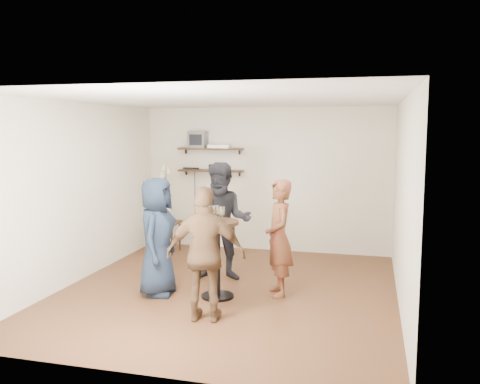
# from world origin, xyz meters

# --- Properties ---
(room) EXTENTS (4.58, 5.08, 2.68)m
(room) POSITION_xyz_m (0.00, 0.00, 1.30)
(room) COLOR #3F2014
(room) RESTS_ON ground
(shelf_upper) EXTENTS (1.20, 0.25, 0.04)m
(shelf_upper) POSITION_xyz_m (-1.00, 2.38, 1.85)
(shelf_upper) COLOR black
(shelf_upper) RESTS_ON room
(shelf_lower) EXTENTS (1.20, 0.25, 0.04)m
(shelf_lower) POSITION_xyz_m (-1.00, 2.38, 1.45)
(shelf_lower) COLOR black
(shelf_lower) RESTS_ON room
(crt_monitor) EXTENTS (0.32, 0.30, 0.30)m
(crt_monitor) POSITION_xyz_m (-1.24, 2.38, 2.02)
(crt_monitor) COLOR #59595B
(crt_monitor) RESTS_ON shelf_upper
(dvd_deck) EXTENTS (0.40, 0.24, 0.06)m
(dvd_deck) POSITION_xyz_m (-0.83, 2.38, 1.90)
(dvd_deck) COLOR silver
(dvd_deck) RESTS_ON shelf_upper
(radio) EXTENTS (0.22, 0.10, 0.10)m
(radio) POSITION_xyz_m (-0.92, 2.38, 1.52)
(radio) COLOR black
(radio) RESTS_ON shelf_lower
(power_strip) EXTENTS (0.30, 0.05, 0.03)m
(power_strip) POSITION_xyz_m (-1.40, 2.42, 1.48)
(power_strip) COLOR black
(power_strip) RESTS_ON shelf_lower
(side_table) EXTENTS (0.48, 0.48, 0.56)m
(side_table) POSITION_xyz_m (-1.68, 1.85, 0.47)
(side_table) COLOR black
(side_table) RESTS_ON room
(vase_lilies) EXTENTS (0.20, 0.21, 1.07)m
(vase_lilies) POSITION_xyz_m (-1.68, 1.85, 0.90)
(vase_lilies) COLOR white
(vase_lilies) RESTS_ON side_table
(drinks_table) EXTENTS (0.56, 0.56, 1.03)m
(drinks_table) POSITION_xyz_m (-0.06, -0.28, 0.66)
(drinks_table) COLOR black
(drinks_table) RESTS_ON room
(wine_glass_fl) EXTENTS (0.07, 0.07, 0.21)m
(wine_glass_fl) POSITION_xyz_m (-0.12, -0.32, 1.17)
(wine_glass_fl) COLOR silver
(wine_glass_fl) RESTS_ON drinks_table
(wine_glass_fr) EXTENTS (0.06, 0.06, 0.19)m
(wine_glass_fr) POSITION_xyz_m (0.02, -0.30, 1.16)
(wine_glass_fr) COLOR silver
(wine_glass_fr) RESTS_ON drinks_table
(wine_glass_bl) EXTENTS (0.06, 0.06, 0.19)m
(wine_glass_bl) POSITION_xyz_m (-0.09, -0.22, 1.16)
(wine_glass_bl) COLOR silver
(wine_glass_bl) RESTS_ON drinks_table
(wine_glass_br) EXTENTS (0.06, 0.06, 0.19)m
(wine_glass_br) POSITION_xyz_m (-0.04, -0.26, 1.15)
(wine_glass_br) COLOR silver
(wine_glass_br) RESTS_ON drinks_table
(person_plaid) EXTENTS (0.56, 0.67, 1.56)m
(person_plaid) POSITION_xyz_m (0.70, 0.03, 0.78)
(person_plaid) COLOR red
(person_plaid) RESTS_ON room
(person_dark) EXTENTS (0.95, 0.80, 1.73)m
(person_dark) POSITION_xyz_m (-0.21, 0.53, 0.87)
(person_dark) COLOR black
(person_dark) RESTS_ON room
(person_navy) EXTENTS (0.58, 0.82, 1.58)m
(person_navy) POSITION_xyz_m (-0.87, -0.36, 0.79)
(person_navy) COLOR #151F31
(person_navy) RESTS_ON room
(person_brown) EXTENTS (0.96, 0.51, 1.57)m
(person_brown) POSITION_xyz_m (0.05, -1.09, 0.78)
(person_brown) COLOR #4F3622
(person_brown) RESTS_ON room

